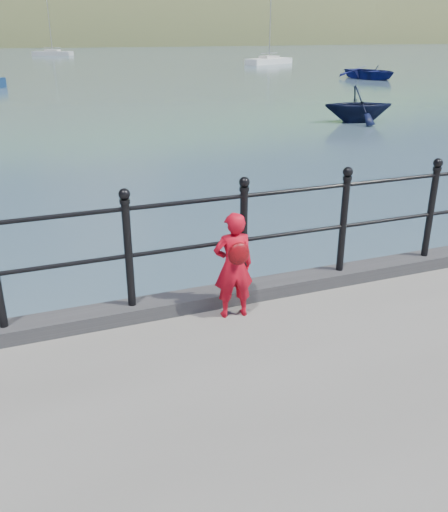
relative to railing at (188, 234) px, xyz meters
name	(u,v)px	position (x,y,z in m)	size (l,w,h in m)	color
ground	(188,379)	(0.00, 0.15, -1.82)	(600.00, 600.00, 0.00)	#2D4251
kerb	(190,301)	(0.00, 0.00, -0.75)	(60.00, 0.30, 0.15)	#28282B
railing	(188,234)	(0.00, 0.00, 0.00)	(18.11, 0.11, 1.20)	black
far_shore	(107,98)	(38.34, 239.56, -24.39)	(830.00, 200.00, 156.00)	#333A21
child	(234,265)	(0.36, -0.31, -0.27)	(0.43, 0.34, 1.09)	red
launch_blue	(371,72)	(27.43, 35.74, -1.26)	(3.86, 5.40, 1.12)	navy
launch_navy	(358,104)	(12.69, 15.71, -1.05)	(2.55, 2.95, 1.56)	black
sailboat_far	(269,61)	(29.25, 59.58, -1.48)	(7.17, 4.80, 9.96)	white
sailboat_deep	(53,53)	(6.52, 97.27, -1.48)	(6.77, 5.12, 9.80)	beige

